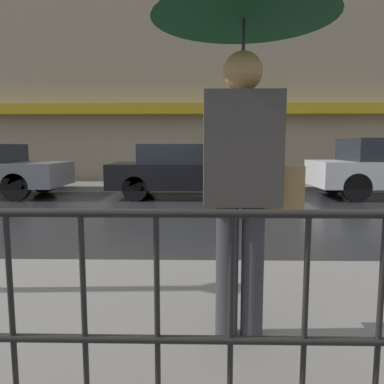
# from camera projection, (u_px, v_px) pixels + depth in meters

# --- Properties ---
(ground_plane) EXTENTS (80.00, 80.00, 0.00)m
(ground_plane) POSITION_uv_depth(u_px,v_px,m) (125.00, 212.00, 7.68)
(ground_plane) COLOR #262628
(sidewalk_far) EXTENTS (28.00, 2.01, 0.14)m
(sidewalk_far) POSITION_uv_depth(u_px,v_px,m) (153.00, 185.00, 12.29)
(sidewalk_far) COLOR slate
(sidewalk_far) RESTS_ON ground_plane
(lane_marking) EXTENTS (25.20, 0.12, 0.01)m
(lane_marking) POSITION_uv_depth(u_px,v_px,m) (125.00, 212.00, 7.68)
(lane_marking) COLOR gold
(lane_marking) RESTS_ON ground_plane
(building_storefront) EXTENTS (28.00, 0.85, 6.34)m
(building_storefront) POSITION_uv_depth(u_px,v_px,m) (156.00, 94.00, 13.03)
(building_storefront) COLOR gray
(building_storefront) RESTS_ON ground_plane
(pedestrian) EXTENTS (1.10, 1.10, 2.21)m
(pedestrian) POSITION_uv_depth(u_px,v_px,m) (244.00, 58.00, 2.22)
(pedestrian) COLOR #333338
(pedestrian) RESTS_ON sidewalk_near
(car_black) EXTENTS (3.94, 1.78, 1.41)m
(car_black) POSITION_uv_depth(u_px,v_px,m) (184.00, 170.00, 9.91)
(car_black) COLOR black
(car_black) RESTS_ON ground_plane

